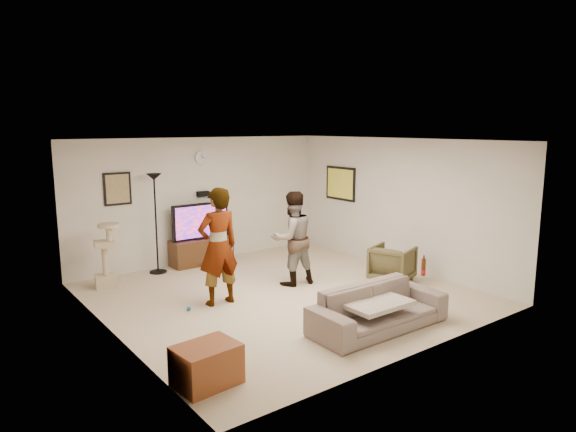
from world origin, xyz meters
TOP-DOWN VIEW (x-y plane):
  - floor at (0.00, 0.00)m, footprint 5.50×5.50m
  - ceiling at (0.00, 0.00)m, footprint 5.50×5.50m
  - wall_back at (0.00, 2.75)m, footprint 5.50×0.04m
  - wall_front at (0.00, -2.75)m, footprint 5.50×0.04m
  - wall_left at (-2.75, 0.00)m, footprint 0.04×5.50m
  - wall_right at (2.75, 0.00)m, footprint 0.04×5.50m
  - wall_clock at (0.00, 2.72)m, footprint 0.26×0.04m
  - wall_speaker at (0.00, 2.69)m, footprint 0.25×0.10m
  - picture_back at (-1.70, 2.73)m, footprint 0.42×0.03m
  - picture_right at (2.73, 1.60)m, footprint 0.03×0.78m
  - tv_stand at (-0.17, 2.50)m, footprint 1.23×0.45m
  - console_box at (-0.11, 2.11)m, footprint 0.40×0.30m
  - tv at (-0.17, 2.50)m, footprint 1.19×0.08m
  - tv_screen at (-0.17, 2.46)m, footprint 1.10×0.01m
  - floor_lamp at (-1.12, 2.43)m, footprint 0.32×0.32m
  - cat_tree at (-2.17, 2.16)m, footprint 0.42×0.42m
  - person_left at (-1.04, 0.24)m, footprint 0.67×0.45m
  - person_right at (0.47, 0.36)m, footprint 0.86×0.71m
  - sofa at (0.19, -1.93)m, footprint 2.01×0.81m
  - throw_blanket at (0.09, -1.93)m, footprint 0.90×0.70m
  - beer_bottle at (1.11, -1.93)m, footprint 0.06×0.06m
  - armchair at (1.99, -0.58)m, footprint 0.88×0.87m
  - side_table at (-2.40, -1.89)m, footprint 0.70×0.55m
  - toy_ball at (-1.57, 0.23)m, footprint 0.06×0.06m

SIDE VIEW (x-z plane):
  - floor at x=0.00m, z-range -0.02..0.00m
  - toy_ball at x=-1.57m, z-range 0.00..0.06m
  - console_box at x=-0.11m, z-range 0.00..0.07m
  - side_table at x=-2.40m, z-range 0.00..0.44m
  - tv_stand at x=-0.17m, z-range 0.00..0.51m
  - sofa at x=0.19m, z-range 0.00..0.58m
  - armchair at x=1.99m, z-range 0.00..0.64m
  - throw_blanket at x=0.09m, z-range 0.36..0.42m
  - cat_tree at x=-2.17m, z-range 0.00..1.10m
  - beer_bottle at x=1.11m, z-range 0.58..0.83m
  - person_right at x=0.47m, z-range 0.00..1.63m
  - tv at x=-0.17m, z-range 0.51..1.22m
  - tv_screen at x=-0.17m, z-range 0.56..1.18m
  - person_left at x=-1.04m, z-range 0.00..1.82m
  - floor_lamp at x=-1.12m, z-range 0.00..1.86m
  - wall_back at x=0.00m, z-range 0.00..2.50m
  - wall_front at x=0.00m, z-range 0.00..2.50m
  - wall_left at x=-2.75m, z-range 0.00..2.50m
  - wall_right at x=2.75m, z-range 0.00..2.50m
  - wall_speaker at x=0.00m, z-range 1.33..1.43m
  - picture_right at x=2.73m, z-range 1.19..1.81m
  - picture_back at x=-1.70m, z-range 1.34..1.86m
  - wall_clock at x=0.00m, z-range 1.97..2.23m
  - ceiling at x=0.00m, z-range 2.50..2.52m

